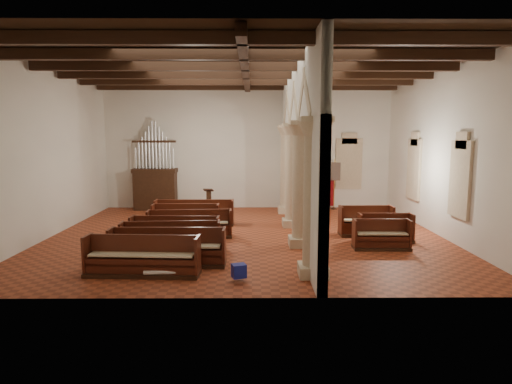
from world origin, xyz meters
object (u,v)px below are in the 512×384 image
object	(u,v)px
lectern	(209,201)
nave_pew_0	(143,262)
pipe_organ	(155,181)
aisle_pew_0	(381,239)
processional_banner	(334,193)

from	to	relation	value
lectern	nave_pew_0	xyz separation A→B (m)	(-0.77, -9.43, -0.11)
pipe_organ	lectern	world-z (taller)	pipe_organ
nave_pew_0	aisle_pew_0	distance (m)	7.42
processional_banner	aisle_pew_0	distance (m)	7.39
nave_pew_0	lectern	bearing A→B (deg)	88.88
pipe_organ	aisle_pew_0	size ratio (longest dim) A/B	2.44
processional_banner	nave_pew_0	world-z (taller)	processional_banner
lectern	processional_banner	distance (m)	6.10
nave_pew_0	aisle_pew_0	size ratio (longest dim) A/B	1.67
lectern	aisle_pew_0	bearing A→B (deg)	-39.41
lectern	nave_pew_0	distance (m)	9.47
pipe_organ	nave_pew_0	distance (m)	10.13
aisle_pew_0	nave_pew_0	bearing A→B (deg)	-158.61
pipe_organ	processional_banner	bearing A→B (deg)	-0.04
lectern	aisle_pew_0	size ratio (longest dim) A/B	0.61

